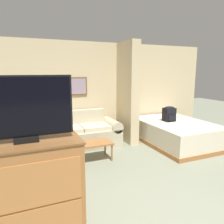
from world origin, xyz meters
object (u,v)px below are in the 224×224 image
object	(u,v)px
bed	(175,132)
tv_dresser	(30,193)
backpack	(169,114)
couch	(80,134)
coffee_table	(93,144)
tv	(24,109)
table_lamp	(30,117)

from	to	relation	value
bed	tv_dresser	bearing A→B (deg)	-150.08
bed	backpack	world-z (taller)	backpack
couch	tv_dresser	xyz separation A→B (m)	(-1.29, -2.79, 0.25)
tv_dresser	bed	size ratio (longest dim) A/B	0.53
couch	coffee_table	size ratio (longest dim) A/B	2.55
couch	coffee_table	distance (m)	0.93
couch	tv	world-z (taller)	tv
table_lamp	backpack	distance (m)	3.43
table_lamp	tv_dresser	bearing A→B (deg)	-92.93
tv	backpack	world-z (taller)	tv
bed	backpack	bearing A→B (deg)	129.82
tv	coffee_table	bearing A→B (deg)	54.62
backpack	bed	bearing A→B (deg)	-50.18
tv_dresser	bed	bearing A→B (deg)	29.92
table_lamp	backpack	size ratio (longest dim) A/B	1.02
backpack	tv	bearing A→B (deg)	-147.73
table_lamp	backpack	xyz separation A→B (m)	(3.38, -0.59, -0.06)
couch	bed	size ratio (longest dim) A/B	0.89
tv	backpack	xyz separation A→B (m)	(3.52, 2.22, -0.72)
tv	backpack	size ratio (longest dim) A/B	2.46
tv_dresser	table_lamp	bearing A→B (deg)	87.07
backpack	couch	bearing A→B (deg)	165.76
couch	backpack	distance (m)	2.35
table_lamp	bed	xyz separation A→B (m)	(3.49, -0.73, -0.54)
couch	table_lamp	size ratio (longest dim) A/B	4.87
tv	bed	distance (m)	4.36
tv	backpack	bearing A→B (deg)	32.27
table_lamp	tv	world-z (taller)	tv
coffee_table	tv_dresser	distance (m)	2.29
couch	bed	distance (m)	2.45
bed	backpack	distance (m)	0.51
table_lamp	tv_dresser	world-z (taller)	tv_dresser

